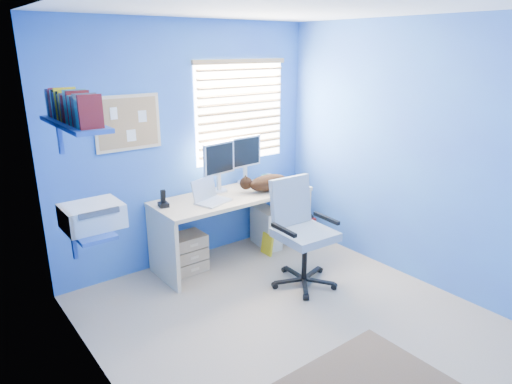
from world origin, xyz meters
TOP-DOWN VIEW (x-y plane):
  - floor at (0.00, 0.00)m, footprint 3.00×3.20m
  - ceiling at (0.00, 0.00)m, footprint 3.00×3.20m
  - wall_back at (0.00, 1.60)m, footprint 3.00×0.01m
  - wall_front at (0.00, -1.60)m, footprint 3.00×0.01m
  - wall_left at (-1.50, 0.00)m, footprint 0.01×3.20m
  - wall_right at (1.50, 0.00)m, footprint 0.01×3.20m
  - desk at (0.30, 1.26)m, footprint 1.71×0.65m
  - laptop at (0.00, 1.16)m, footprint 0.39×0.35m
  - monitor_left at (0.24, 1.42)m, footprint 0.41×0.17m
  - monitor_right at (0.66, 1.52)m, footprint 0.41×0.14m
  - phone at (-0.45, 1.35)m, footprint 0.11×0.12m
  - mug at (0.84, 1.36)m, footprint 0.10×0.09m
  - cd_spindle at (0.93, 1.43)m, footprint 0.13×0.13m
  - cat at (0.70, 1.14)m, footprint 0.54×0.42m
  - tower_pc at (0.80, 1.31)m, footprint 0.26×0.46m
  - drawer_boxes at (-0.24, 1.30)m, footprint 0.35×0.28m
  - yellow_book at (0.66, 1.11)m, footprint 0.03×0.17m
  - backpack at (1.29, 1.17)m, footprint 0.31×0.25m
  - office_chair at (0.52, 0.41)m, footprint 0.64×0.64m
  - window_blinds at (0.65, 1.57)m, footprint 1.15×0.05m
  - corkboard at (-0.65, 1.58)m, footprint 0.64×0.02m
  - wall_shelves at (-1.35, 0.75)m, footprint 0.42×0.90m

SIDE VIEW (x-z plane):
  - floor at x=0.00m, z-range 0.00..0.00m
  - yellow_book at x=0.66m, z-range 0.00..0.24m
  - backpack at x=1.29m, z-range 0.00..0.35m
  - drawer_boxes at x=-0.24m, z-range 0.00..0.41m
  - tower_pc at x=0.80m, z-range 0.00..0.45m
  - desk at x=0.30m, z-range 0.00..0.74m
  - office_chair at x=0.52m, z-range -0.13..0.90m
  - cd_spindle at x=0.93m, z-range 0.74..0.81m
  - mug at x=0.84m, z-range 0.74..0.84m
  - phone at x=-0.45m, z-range 0.74..0.91m
  - cat at x=0.70m, z-range 0.74..0.91m
  - laptop at x=0.00m, z-range 0.74..0.96m
  - monitor_left at x=0.24m, z-range 0.74..1.28m
  - monitor_right at x=0.66m, z-range 0.74..1.28m
  - wall_back at x=0.00m, z-range 0.00..2.50m
  - wall_front at x=0.00m, z-range 0.00..2.50m
  - wall_left at x=-1.50m, z-range 0.00..2.50m
  - wall_right at x=1.50m, z-range 0.00..2.50m
  - wall_shelves at x=-1.35m, z-range 0.91..1.96m
  - corkboard at x=-0.65m, z-range 1.29..1.81m
  - window_blinds at x=0.65m, z-range 1.00..2.10m
  - ceiling at x=0.00m, z-range 2.50..2.50m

